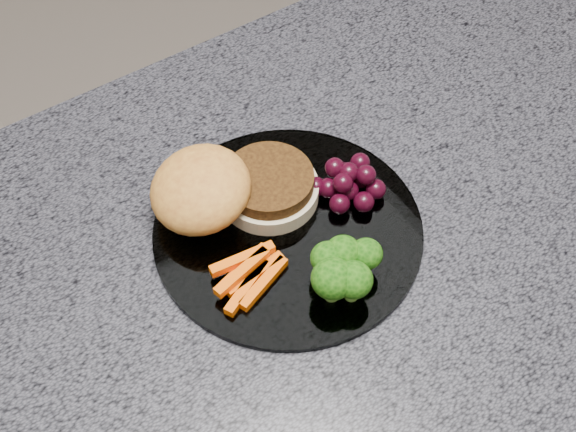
{
  "coord_description": "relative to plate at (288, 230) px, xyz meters",
  "views": [
    {
      "loc": [
        -0.18,
        -0.36,
        1.53
      ],
      "look_at": [
        0.07,
        0.02,
        0.93
      ],
      "focal_mm": 50.0,
      "sensor_mm": 36.0,
      "label": 1
    }
  ],
  "objects": [
    {
      "name": "grape_bunch",
      "position": [
        0.07,
        0.0,
        0.02
      ],
      "size": [
        0.08,
        0.06,
        0.04
      ],
      "rotation": [
        0.0,
        0.0,
        0.09
      ],
      "color": "black",
      "rests_on": "plate"
    },
    {
      "name": "countertop",
      "position": [
        -0.07,
        -0.02,
        -0.02
      ],
      "size": [
        1.2,
        0.6,
        0.04
      ],
      "primitive_type": "cube",
      "color": "#44454E",
      "rests_on": "island_cabinet"
    },
    {
      "name": "plate",
      "position": [
        0.0,
        0.0,
        0.0
      ],
      "size": [
        0.26,
        0.26,
        0.01
      ],
      "primitive_type": "cylinder",
      "color": "white",
      "rests_on": "countertop"
    },
    {
      "name": "broccoli",
      "position": [
        0.01,
        -0.08,
        0.03
      ],
      "size": [
        0.08,
        0.07,
        0.05
      ],
      "rotation": [
        0.0,
        0.0,
        0.43
      ],
      "color": "#649837",
      "rests_on": "plate"
    },
    {
      "name": "carrot_sticks",
      "position": [
        -0.06,
        -0.03,
        0.01
      ],
      "size": [
        0.08,
        0.05,
        0.02
      ],
      "rotation": [
        0.0,
        0.0,
        -0.03
      ],
      "color": "#F45A04",
      "rests_on": "plate"
    },
    {
      "name": "burger",
      "position": [
        -0.03,
        0.06,
        0.03
      ],
      "size": [
        0.16,
        0.12,
        0.05
      ],
      "rotation": [
        0.0,
        0.0,
        0.01
      ],
      "color": "#C6B58C",
      "rests_on": "plate"
    }
  ]
}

